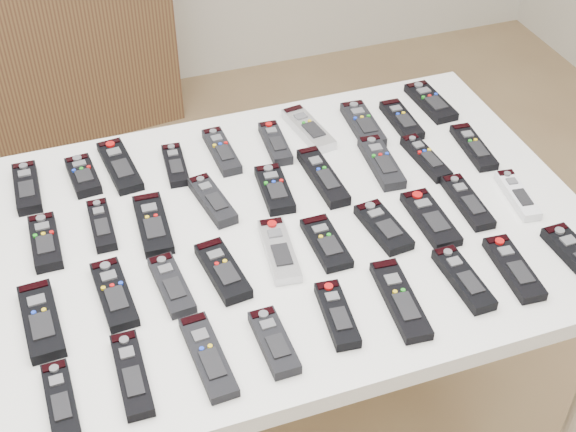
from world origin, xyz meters
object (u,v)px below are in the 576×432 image
object	(u,v)px
remote_26	(430,219)
remote_34	(400,300)
remote_16	(381,162)
remote_23	(279,250)
remote_5	(275,143)
remote_6	(308,129)
remote_17	(426,158)
table	(288,244)
remote_10	(45,242)
remote_3	(175,165)
remote_22	(223,271)
remote_8	(401,120)
remote_33	(337,315)
remote_30	(132,374)
remote_4	(222,151)
remote_25	(383,227)
remote_11	(102,225)
remote_24	(326,243)
remote_9	(431,102)
remote_20	(114,294)
remote_12	(153,224)
remote_32	(274,342)
remote_13	(212,200)
remote_31	(208,356)
remote_1	(83,176)
remote_21	(172,285)
remote_0	(27,188)
remote_35	(463,279)
remote_29	(61,400)
remote_15	(323,177)
remote_2	(120,166)
remote_7	(363,124)
remote_18	(474,147)
remote_28	(518,195)
remote_36	(514,268)
remote_14	(275,189)

from	to	relation	value
remote_26	remote_34	size ratio (longest dim) A/B	0.87
remote_16	remote_23	size ratio (longest dim) A/B	1.03
remote_5	remote_6	world-z (taller)	same
remote_17	remote_34	size ratio (longest dim) A/B	0.84
table	remote_10	distance (m)	0.50
remote_3	remote_22	bearing A→B (deg)	-84.24
remote_3	remote_6	distance (m)	0.34
remote_8	remote_33	xyz separation A→B (m)	(-0.39, -0.54, 0.00)
remote_3	remote_30	bearing A→B (deg)	-105.71
remote_4	remote_25	distance (m)	0.44
remote_3	remote_30	xyz separation A→B (m)	(-0.21, -0.56, 0.00)
remote_11	remote_24	bearing A→B (deg)	-24.95
remote_9	remote_16	distance (m)	0.30
remote_16	remote_26	xyz separation A→B (m)	(0.02, -0.21, -0.00)
remote_3	remote_20	world-z (taller)	remote_20
remote_12	remote_16	size ratio (longest dim) A/B	1.00
table	remote_26	distance (m)	0.31
remote_3	remote_22	world-z (taller)	remote_22
remote_32	remote_13	bearing A→B (deg)	88.90
remote_31	remote_1	bearing A→B (deg)	99.23
remote_16	remote_21	size ratio (longest dim) A/B	1.15
remote_0	remote_26	distance (m)	0.87
remote_1	remote_9	size ratio (longest dim) A/B	0.77
remote_26	remote_35	distance (m)	0.18
remote_29	table	bearing A→B (deg)	30.23
remote_6	remote_25	world-z (taller)	remote_6
remote_15	remote_22	distance (m)	0.36
remote_11	remote_26	xyz separation A→B (m)	(0.65, -0.21, -0.00)
remote_1	remote_30	bearing A→B (deg)	-94.70
remote_12	remote_15	bearing A→B (deg)	7.39
remote_32	remote_10	bearing A→B (deg)	130.29
remote_29	remote_2	bearing A→B (deg)	70.02
remote_7	remote_23	bearing A→B (deg)	-129.83
table	remote_5	world-z (taller)	remote_5
remote_24	remote_26	xyz separation A→B (m)	(0.23, -0.00, 0.00)
remote_9	remote_32	xyz separation A→B (m)	(-0.62, -0.62, 0.00)
remote_18	remote_24	xyz separation A→B (m)	(-0.45, -0.20, 0.00)
remote_7	remote_28	size ratio (longest dim) A/B	1.12
remote_1	remote_34	xyz separation A→B (m)	(0.50, -0.58, -0.00)
remote_3	remote_32	size ratio (longest dim) A/B	0.98
remote_9	remote_30	xyz separation A→B (m)	(-0.88, -0.60, 0.00)
remote_23	remote_31	xyz separation A→B (m)	(-0.20, -0.22, 0.00)
remote_23	remote_36	bearing A→B (deg)	-19.39
remote_10	remote_24	distance (m)	0.57
remote_13	remote_28	distance (m)	0.66
remote_0	remote_14	size ratio (longest dim) A/B	1.07
remote_9	remote_20	size ratio (longest dim) A/B	0.97
remote_36	remote_24	bearing A→B (deg)	153.42
remote_26	remote_35	world-z (taller)	remote_35
remote_5	remote_30	distance (m)	0.72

